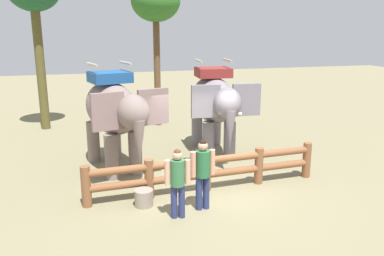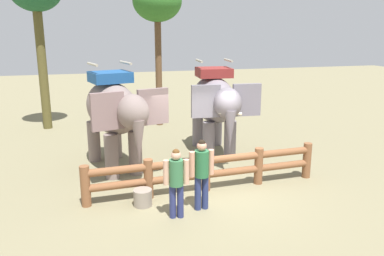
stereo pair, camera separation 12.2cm
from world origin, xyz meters
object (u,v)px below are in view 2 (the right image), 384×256
elephant_near_left (114,111)px  tourist_woman_in_black (202,170)px  tree_far_left (157,4)px  tourist_man_in_blue (176,178)px  log_fence (206,169)px  feed_bucket (143,198)px  elephant_center (215,103)px

elephant_near_left → tourist_woman_in_black: bearing=-62.5°
tree_far_left → elephant_near_left: bearing=-113.6°
tourist_man_in_blue → tree_far_left: bearing=81.8°
log_fence → feed_bucket: log_fence is taller
feed_bucket → tree_far_left: bearing=76.5°
tourist_woman_in_black → tourist_man_in_blue: size_ratio=1.05×
elephant_center → tourist_man_in_blue: bearing=-118.7°
elephant_center → tourist_woman_in_black: 4.43m
log_fence → feed_bucket: size_ratio=14.07×
log_fence → tree_far_left: 9.05m
log_fence → elephant_center: size_ratio=1.71×
tree_far_left → feed_bucket: (-1.97, -8.24, -5.08)m
elephant_center → feed_bucket: (-3.02, -3.46, -1.63)m
tourist_woman_in_black → tourist_man_in_blue: tourist_woman_in_black is taller
tourist_woman_in_black → elephant_near_left: bearing=117.5°
elephant_near_left → feed_bucket: (0.40, -2.81, -1.65)m
tree_far_left → feed_bucket: size_ratio=13.59×
log_fence → feed_bucket: (-1.79, -0.50, -0.39)m
elephant_near_left → tourist_man_in_blue: bearing=-73.6°
tree_far_left → tourist_woman_in_black: bearing=-94.0°
tourist_woman_in_black → tourist_man_in_blue: bearing=-158.1°
log_fence → tourist_man_in_blue: (-1.13, -1.33, 0.36)m
elephant_center → tourist_woman_in_black: size_ratio=2.17×
feed_bucket → elephant_center: bearing=48.8°
tourist_woman_in_black → feed_bucket: (-1.35, 0.56, -0.81)m
tourist_man_in_blue → feed_bucket: tourist_man_in_blue is taller
tree_far_left → log_fence: bearing=-91.3°
log_fence → tourist_man_in_blue: 1.78m
elephant_near_left → log_fence: bearing=-46.5°
elephant_near_left → tourist_woman_in_black: 3.89m
log_fence → tourist_man_in_blue: size_ratio=3.91×
feed_bucket → tourist_woman_in_black: bearing=-22.6°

